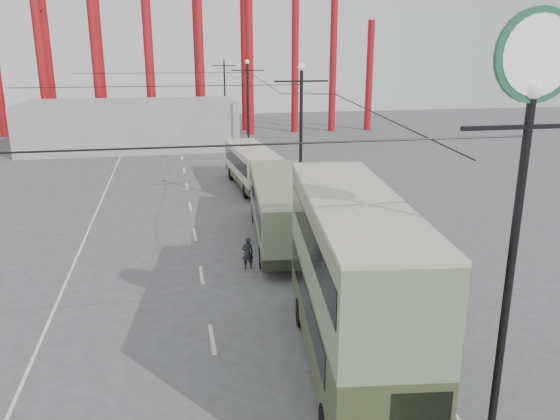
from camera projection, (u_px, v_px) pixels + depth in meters
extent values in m
plane|color=#4E4E51|center=(258.00, 403.00, 15.95)|extent=(160.00, 160.00, 0.00)
cube|color=silver|center=(192.00, 219.00, 33.65)|extent=(0.15, 82.00, 0.01)
cube|color=silver|center=(290.00, 209.00, 35.82)|extent=(0.12, 120.00, 0.01)
cube|color=silver|center=(93.00, 220.00, 33.44)|extent=(0.12, 120.00, 0.01)
cylinder|color=black|center=(508.00, 287.00, 12.95)|extent=(0.20, 0.20, 9.00)
cube|color=black|center=(528.00, 127.00, 11.90)|extent=(3.20, 0.10, 0.10)
sphere|color=white|center=(533.00, 89.00, 11.68)|extent=(0.44, 0.44, 0.44)
cylinder|color=#1F5A38|center=(537.00, 55.00, 11.49)|extent=(2.00, 0.12, 2.00)
cylinder|color=white|center=(537.00, 55.00, 11.49)|extent=(1.70, 0.16, 1.70)
cylinder|color=black|center=(301.00, 146.00, 32.73)|extent=(0.20, 0.20, 9.00)
cylinder|color=black|center=(300.00, 214.00, 33.90)|extent=(0.44, 0.44, 0.50)
cube|color=black|center=(301.00, 81.00, 31.68)|extent=(3.20, 0.10, 0.10)
sphere|color=white|center=(302.00, 67.00, 31.46)|extent=(0.44, 0.44, 0.44)
cylinder|color=black|center=(248.00, 110.00, 53.45)|extent=(0.20, 0.20, 9.00)
cylinder|color=black|center=(249.00, 153.00, 54.63)|extent=(0.44, 0.44, 0.50)
cube|color=black|center=(247.00, 70.00, 52.40)|extent=(3.20, 0.10, 0.10)
sphere|color=white|center=(247.00, 62.00, 52.18)|extent=(0.44, 0.44, 0.44)
cylinder|color=black|center=(225.00, 94.00, 74.17)|extent=(0.20, 0.20, 9.00)
cylinder|color=black|center=(226.00, 126.00, 75.35)|extent=(0.44, 0.44, 0.50)
cube|color=black|center=(224.00, 66.00, 73.13)|extent=(3.20, 0.10, 0.10)
sphere|color=white|center=(224.00, 59.00, 72.91)|extent=(0.44, 0.44, 0.44)
cylinder|color=maroon|center=(36.00, 20.00, 60.96)|extent=(1.00, 1.00, 27.00)
cylinder|color=maroon|center=(44.00, 22.00, 64.73)|extent=(1.00, 1.00, 27.00)
cylinder|color=maroon|center=(295.00, 10.00, 67.23)|extent=(0.90, 0.90, 30.00)
cylinder|color=maroon|center=(333.00, 44.00, 69.30)|extent=(0.90, 0.90, 22.00)
cylinder|color=maroon|center=(369.00, 76.00, 71.36)|extent=(0.90, 0.90, 14.00)
cube|color=#9FA09A|center=(132.00, 125.00, 58.38)|extent=(22.00, 10.00, 5.00)
cube|color=#384324|center=(349.00, 319.00, 17.24)|extent=(4.07, 10.99, 2.36)
cube|color=black|center=(350.00, 305.00, 17.11)|extent=(3.83, 8.87, 0.97)
cube|color=gray|center=(351.00, 279.00, 16.87)|extent=(4.09, 10.99, 0.32)
cube|color=gray|center=(353.00, 239.00, 16.50)|extent=(4.07, 10.99, 2.36)
cube|color=black|center=(353.00, 235.00, 16.47)|extent=(4.02, 10.35, 0.91)
cube|color=#BFB99A|center=(354.00, 199.00, 16.16)|extent=(4.09, 10.99, 0.13)
cylinder|color=black|center=(301.00, 312.00, 20.38)|extent=(0.44, 1.10, 1.07)
cylinder|color=black|center=(365.00, 310.00, 20.54)|extent=(0.44, 1.10, 1.07)
cylinder|color=black|center=(418.00, 420.00, 14.37)|extent=(0.44, 1.10, 1.07)
cube|color=gray|center=(280.00, 207.00, 29.38)|extent=(3.87, 11.94, 2.56)
cube|color=black|center=(280.00, 200.00, 29.26)|extent=(3.78, 10.68, 1.01)
cube|color=#384324|center=(280.00, 225.00, 29.66)|extent=(3.90, 11.95, 0.53)
cube|color=gray|center=(280.00, 183.00, 29.00)|extent=(3.89, 11.95, 0.17)
cylinder|color=black|center=(255.00, 214.00, 32.80)|extent=(0.41, 1.09, 1.07)
cylinder|color=black|center=(294.00, 213.00, 33.02)|extent=(0.41, 1.09, 1.07)
cylinder|color=black|center=(262.00, 256.00, 26.06)|extent=(0.41, 1.09, 1.07)
cylinder|color=black|center=(312.00, 254.00, 26.29)|extent=(0.41, 1.09, 1.07)
cube|color=#BFB99A|center=(251.00, 165.00, 41.29)|extent=(3.03, 9.92, 2.35)
cube|color=black|center=(251.00, 160.00, 41.18)|extent=(3.00, 8.75, 0.93)
cube|color=#384324|center=(252.00, 177.00, 41.55)|extent=(3.06, 9.92, 0.49)
cube|color=#BFB99A|center=(251.00, 149.00, 40.94)|extent=(3.05, 9.92, 0.16)
cylinder|color=black|center=(232.00, 175.00, 43.72)|extent=(0.33, 0.99, 0.98)
cylinder|color=black|center=(258.00, 173.00, 44.27)|extent=(0.33, 0.99, 0.98)
cylinder|color=black|center=(245.00, 191.00, 38.63)|extent=(0.33, 0.99, 0.98)
cylinder|color=black|center=(275.00, 189.00, 39.17)|extent=(0.33, 0.99, 0.98)
imported|color=black|center=(248.00, 253.00, 25.73)|extent=(0.60, 0.42, 1.55)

